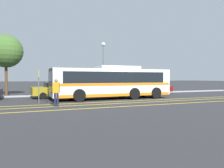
% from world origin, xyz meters
% --- Properties ---
extents(ground_plane, '(220.00, 220.00, 0.00)m').
position_xyz_m(ground_plane, '(0.00, 0.00, 0.00)').
color(ground_plane, '#2D2D30').
extents(lane_strip_0, '(30.59, 0.20, 0.01)m').
position_xyz_m(lane_strip_0, '(-0.66, -2.01, 0.00)').
color(lane_strip_0, gold).
rests_on(lane_strip_0, ground_plane).
extents(lane_strip_1, '(30.59, 0.20, 0.01)m').
position_xyz_m(lane_strip_1, '(-0.66, -3.25, 0.00)').
color(lane_strip_1, gold).
rests_on(lane_strip_1, ground_plane).
extents(lane_strip_2, '(30.59, 0.20, 0.01)m').
position_xyz_m(lane_strip_2, '(-0.66, -4.92, 0.00)').
color(lane_strip_2, gold).
rests_on(lane_strip_2, ground_plane).
extents(curb_strip, '(38.59, 0.36, 0.15)m').
position_xyz_m(curb_strip, '(-0.66, 5.23, 0.07)').
color(curb_strip, '#99999E').
rests_on(curb_strip, ground_plane).
extents(transit_bus, '(10.94, 2.78, 2.92)m').
position_xyz_m(transit_bus, '(-0.65, 0.19, 1.51)').
color(transit_bus, silver).
rests_on(transit_bus, ground_plane).
extents(parked_car_1, '(4.62, 2.24, 1.44)m').
position_xyz_m(parked_car_1, '(-5.06, 3.08, 0.74)').
color(parked_car_1, olive).
rests_on(parked_car_1, ground_plane).
extents(parked_car_2, '(4.43, 2.26, 1.37)m').
position_xyz_m(parked_car_2, '(0.13, 3.52, 0.71)').
color(parked_car_2, '#4C3823').
rests_on(parked_car_2, ground_plane).
extents(parked_car_3, '(4.18, 1.96, 1.47)m').
position_xyz_m(parked_car_3, '(5.85, 3.60, 0.73)').
color(parked_car_3, maroon).
rests_on(parked_car_3, ground_plane).
extents(pedestrian_0, '(0.47, 0.38, 1.81)m').
position_xyz_m(pedestrian_0, '(-5.99, -3.25, 1.04)').
color(pedestrian_0, '#191E38').
rests_on(pedestrian_0, ground_plane).
extents(bus_stop_sign, '(0.07, 0.40, 2.50)m').
position_xyz_m(bus_stop_sign, '(-6.93, -1.11, 1.58)').
color(bus_stop_sign, '#59595E').
rests_on(bus_stop_sign, ground_plane).
extents(street_lamp, '(0.45, 0.45, 6.01)m').
position_xyz_m(street_lamp, '(0.75, 6.28, 4.16)').
color(street_lamp, '#59595E').
rests_on(street_lamp, ground_plane).
extents(tree_0, '(3.42, 3.42, 6.36)m').
position_xyz_m(tree_0, '(-9.59, 7.52, 4.63)').
color(tree_0, '#513823').
rests_on(tree_0, ground_plane).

